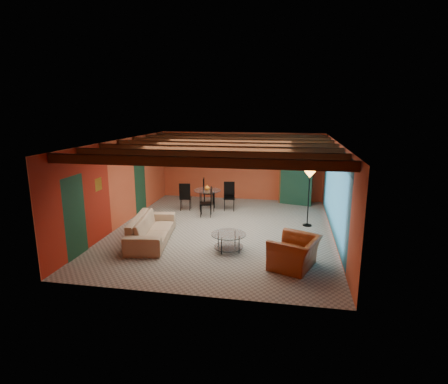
% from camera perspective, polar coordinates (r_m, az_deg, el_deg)
% --- Properties ---
extents(room, '(6.52, 8.01, 2.71)m').
position_cam_1_polar(room, '(10.71, -0.09, 6.21)').
color(room, gray).
rests_on(room, ground).
extents(sofa, '(1.31, 2.56, 0.71)m').
position_cam_1_polar(sofa, '(10.35, -11.30, -5.69)').
color(sofa, '#A18367').
rests_on(sofa, ground).
extents(armchair, '(1.32, 1.40, 0.73)m').
position_cam_1_polar(armchair, '(8.69, 11.05, -9.33)').
color(armchair, maroon).
rests_on(armchair, ground).
extents(coffee_table, '(1.18, 1.18, 0.47)m').
position_cam_1_polar(coffee_table, '(9.55, 0.71, -7.86)').
color(coffee_table, silver).
rests_on(coffee_table, ground).
extents(dining_table, '(2.27, 2.27, 1.03)m').
position_cam_1_polar(dining_table, '(13.17, -2.64, -0.66)').
color(dining_table, silver).
rests_on(dining_table, ground).
extents(armoire, '(1.27, 0.85, 2.05)m').
position_cam_1_polar(armoire, '(14.29, 11.28, 2.29)').
color(armoire, brown).
rests_on(armoire, ground).
extents(floor_lamp, '(0.42, 0.42, 1.77)m').
position_cam_1_polar(floor_lamp, '(11.60, 13.15, -1.01)').
color(floor_lamp, black).
rests_on(floor_lamp, ground).
extents(ceiling_fan, '(1.50, 1.50, 0.44)m').
position_cam_1_polar(ceiling_fan, '(10.60, -0.20, 6.14)').
color(ceiling_fan, '#472614').
rests_on(ceiling_fan, ceiling).
extents(painting, '(1.05, 0.03, 0.65)m').
position_cam_1_polar(painting, '(14.72, -0.82, 5.32)').
color(painting, black).
rests_on(painting, wall_back).
extents(potted_plant, '(0.48, 0.42, 0.52)m').
position_cam_1_polar(potted_plant, '(14.11, 11.51, 7.40)').
color(potted_plant, '#26661E').
rests_on(potted_plant, armoire).
extents(vase, '(0.24, 0.24, 0.20)m').
position_cam_1_polar(vase, '(13.04, -2.66, 1.96)').
color(vase, orange).
rests_on(vase, dining_table).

